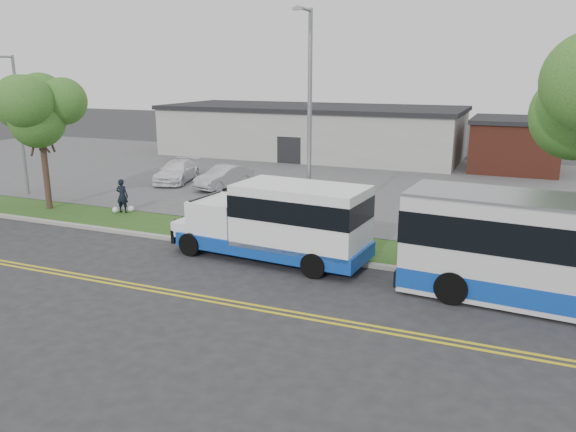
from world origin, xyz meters
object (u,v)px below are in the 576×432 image
at_px(tree_west, 39,113).
at_px(parked_car_b, 177,171).
at_px(shuttle_bus, 282,220).
at_px(pedestrian, 122,196).
at_px(streetlight_near, 309,122).
at_px(parked_car_a, 224,177).
at_px(streetlight_far, 19,120).

xyz_separation_m(tree_west, parked_car_b, (2.13, 8.93, -4.33)).
relative_size(shuttle_bus, pedestrian, 4.64).
relative_size(streetlight_near, shuttle_bus, 1.16).
bearing_deg(tree_west, pedestrian, 10.70).
xyz_separation_m(pedestrian, parked_car_a, (1.76, 7.54, -0.19)).
bearing_deg(shuttle_bus, parked_car_a, 133.20).
distance_m(streetlight_near, shuttle_bus, 4.21).
distance_m(shuttle_bus, pedestrian, 11.11).
relative_size(streetlight_far, parked_car_b, 1.67).
relative_size(streetlight_near, streetlight_far, 1.19).
bearing_deg(parked_car_a, streetlight_far, -135.80).
bearing_deg(streetlight_far, pedestrian, -9.75).
bearing_deg(streetlight_far, parked_car_b, 47.57).
distance_m(streetlight_far, parked_car_a, 12.29).
height_order(streetlight_far, shuttle_bus, streetlight_far).
xyz_separation_m(shuttle_bus, pedestrian, (-10.54, 3.46, -0.66)).
bearing_deg(parked_car_a, tree_west, -113.01).
height_order(pedestrian, parked_car_b, pedestrian).
relative_size(tree_west, shuttle_bus, 0.84).
xyz_separation_m(shuttle_bus, parked_car_a, (-8.78, 11.00, -0.85)).
xyz_separation_m(tree_west, shuttle_bus, (14.77, -2.66, -3.48)).
height_order(tree_west, shuttle_bus, tree_west).
bearing_deg(streetlight_near, tree_west, 178.20).
xyz_separation_m(streetlight_far, pedestrian, (8.23, -1.42, -3.49)).
bearing_deg(pedestrian, tree_west, 2.67).
bearing_deg(streetlight_far, tree_west, -28.98).
height_order(streetlight_far, parked_car_a, streetlight_far).
relative_size(tree_west, parked_car_b, 1.44).
bearing_deg(shuttle_bus, parked_car_b, 142.10).
height_order(streetlight_near, shuttle_bus, streetlight_near).
distance_m(shuttle_bus, parked_car_a, 14.10).
height_order(tree_west, streetlight_far, streetlight_far).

